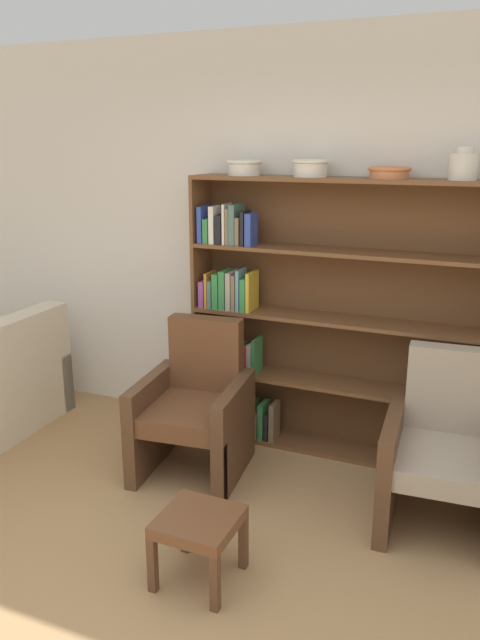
% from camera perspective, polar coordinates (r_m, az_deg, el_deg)
% --- Properties ---
extents(wall_back, '(12.00, 0.06, 2.75)m').
position_cam_1_polar(wall_back, '(4.24, 7.10, 6.77)').
color(wall_back, silver).
rests_on(wall_back, ground).
extents(bookshelf, '(2.02, 0.30, 1.83)m').
position_cam_1_polar(bookshelf, '(4.18, 6.50, -0.38)').
color(bookshelf, brown).
rests_on(bookshelf, ground).
extents(bowl_sage, '(0.23, 0.23, 0.10)m').
position_cam_1_polar(bowl_sage, '(4.16, 0.39, 13.84)').
color(bowl_sage, silver).
rests_on(bowl_sage, bookshelf).
extents(bowl_cream, '(0.23, 0.23, 0.11)m').
position_cam_1_polar(bowl_cream, '(4.01, 6.47, 13.72)').
color(bowl_cream, silver).
rests_on(bowl_cream, bookshelf).
extents(bowl_olive, '(0.26, 0.26, 0.07)m').
position_cam_1_polar(bowl_olive, '(3.89, 13.50, 13.04)').
color(bowl_olive, '#C67547').
rests_on(bowl_olive, bookshelf).
extents(vase_tall, '(0.16, 0.16, 0.18)m').
position_cam_1_polar(vase_tall, '(3.84, 19.75, 13.13)').
color(vase_tall, silver).
rests_on(vase_tall, bookshelf).
extents(armchair_leather, '(0.71, 0.75, 0.95)m').
position_cam_1_polar(armchair_leather, '(4.02, -4.12, -8.09)').
color(armchair_leather, brown).
rests_on(armchair_leather, ground).
extents(armchair_cushioned, '(0.69, 0.72, 0.95)m').
position_cam_1_polar(armchair_cushioned, '(3.64, 18.21, -11.59)').
color(armchair_cushioned, brown).
rests_on(armchair_cushioned, ground).
extents(footstool, '(0.36, 0.36, 0.34)m').
position_cam_1_polar(footstool, '(3.12, -3.80, -18.41)').
color(footstool, brown).
rests_on(footstool, ground).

